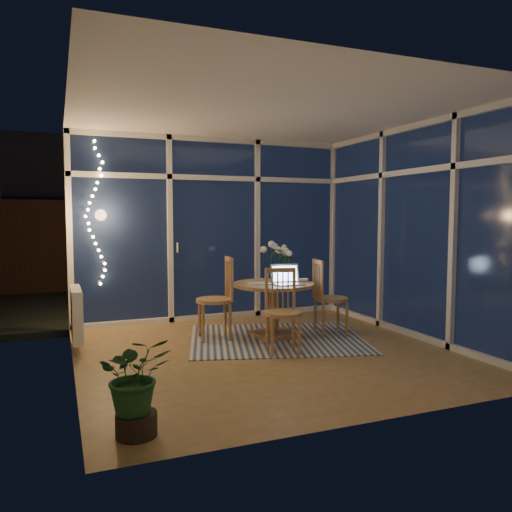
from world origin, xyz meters
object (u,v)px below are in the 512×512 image
Objects in this scene: chair_left at (214,298)px; chair_right at (331,297)px; potted_plant at (136,381)px; laptop at (288,274)px; dining_table at (274,310)px; flower_vase at (278,271)px; chair_front at (283,311)px.

chair_left is 1.45m from chair_right.
laptop is at bearing 43.61° from potted_plant.
chair_right is 3.36m from potted_plant.
dining_table is 2.94m from potted_plant.
laptop is (-0.61, -0.05, 0.32)m from chair_right.
flower_vase is (0.88, 0.11, 0.27)m from chair_left.
dining_table is 0.74m from chair_right.
chair_left is at bearing -172.75° from flower_vase.
chair_right is 4.60× the size of flower_vase.
chair_left is 1.01m from chair_front.
chair_left reaches higher than flower_vase.
chair_left is at bearing 133.61° from chair_front.
laptop is 2.89m from potted_plant.
chair_left is 0.93m from laptop.
dining_table is at bearing 47.80° from potted_plant.
dining_table is at bearing 84.19° from chair_left.
chair_front is 2.65× the size of laptop.
dining_table is 1.02× the size of chair_right.
chair_left reaches higher than potted_plant.
chair_front is at bearing 130.93° from chair_right.
chair_left is 1.09× the size of chair_front.
flower_vase is at bearing 87.26° from laptop.
chair_left is at bearing 161.47° from laptop.
chair_front is (-0.90, -0.54, -0.02)m from chair_right.
dining_table is 0.98× the size of chair_left.
laptop is (0.10, -0.21, 0.47)m from dining_table.
chair_right is 2.75× the size of laptop.
potted_plant is at bearing -129.84° from laptop.
potted_plant reaches higher than dining_table.
dining_table is at bearing 87.57° from chair_right.
laptop is at bearing -99.29° from flower_vase.
chair_right is at bearing -12.56° from dining_table.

